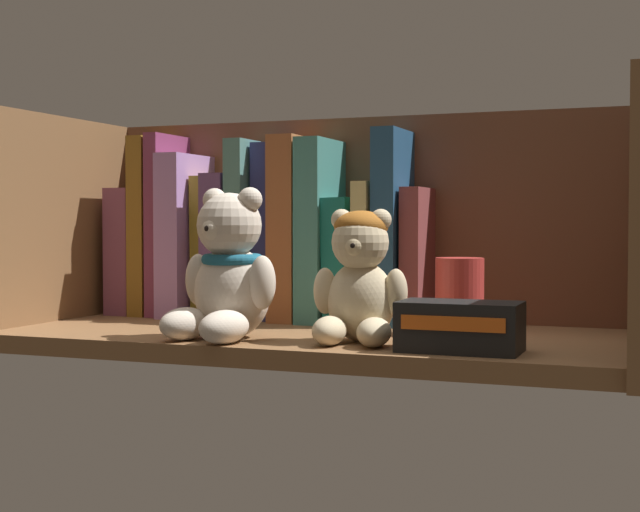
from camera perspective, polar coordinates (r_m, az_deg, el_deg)
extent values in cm
cube|color=brown|center=(103.75, -0.33, -5.22)|extent=(67.73, 30.13, 2.00)
cube|color=brown|center=(117.62, 2.47, 1.83)|extent=(70.13, 1.20, 27.33)
cube|color=brown|center=(120.06, -15.92, 1.76)|extent=(1.60, 32.53, 27.33)
cube|color=#7F435F|center=(127.86, -11.14, 0.31)|extent=(3.51, 11.00, 16.64)
cube|color=brown|center=(126.09, -9.90, 1.80)|extent=(2.31, 11.93, 23.26)
cube|color=#7B3255|center=(124.85, -8.94, 1.87)|extent=(1.83, 12.09, 23.56)
cube|color=#AE7EC4|center=(123.41, -7.76, 1.25)|extent=(3.35, 14.55, 20.86)
cube|color=#A39029|center=(121.97, -6.49, 0.58)|extent=(2.30, 9.47, 18.06)
cube|color=#664276|center=(120.64, -5.26, 0.62)|extent=(3.03, 13.87, 18.23)
cube|color=slate|center=(119.29, -3.97, 1.60)|extent=(2.32, 13.79, 22.39)
cube|color=navy|center=(118.14, -2.75, 1.50)|extent=(2.51, 9.75, 21.96)
cube|color=#A0582F|center=(116.83, -1.27, 1.67)|extent=(3.39, 13.13, 22.70)
cube|color=#3E7F77|center=(115.50, 0.38, 1.56)|extent=(3.12, 13.97, 22.26)
cube|color=#116157|center=(114.38, 2.03, -0.24)|extent=(3.64, 12.57, 15.18)
cube|color=tan|center=(113.43, 3.42, 0.20)|extent=(1.91, 13.22, 16.94)
cube|color=navy|center=(112.57, 4.73, 1.77)|extent=(2.79, 12.43, 23.17)
cube|color=brown|center=(111.85, 6.15, 0.00)|extent=(2.31, 10.30, 16.27)
ellipsoid|color=beige|center=(98.40, -5.39, -2.23)|extent=(8.16, 7.49, 9.60)
sphere|color=beige|center=(97.75, -5.58, 1.89)|extent=(6.83, 6.83, 6.83)
sphere|color=beige|center=(99.68, -6.47, 3.42)|extent=(2.56, 2.56, 2.56)
sphere|color=beige|center=(96.66, -4.31, 3.47)|extent=(2.56, 2.56, 2.56)
sphere|color=beige|center=(95.89, -6.50, 1.64)|extent=(2.56, 2.56, 2.56)
sphere|color=black|center=(95.21, -6.85, 1.68)|extent=(0.90, 0.90, 0.90)
ellipsoid|color=beige|center=(96.95, -8.31, -4.14)|extent=(5.14, 7.09, 3.41)
ellipsoid|color=beige|center=(93.51, -5.90, -4.36)|extent=(5.14, 7.09, 3.41)
ellipsoid|color=beige|center=(100.74, -7.47, -1.45)|extent=(3.31, 3.31, 5.55)
ellipsoid|color=beige|center=(95.26, -3.56, -1.64)|extent=(3.31, 3.31, 5.55)
torus|color=#1C5D79|center=(98.20, -5.40, -0.21)|extent=(6.56, 6.56, 1.23)
ellipsoid|color=beige|center=(94.92, 2.53, -2.79)|extent=(6.99, 6.41, 8.22)
sphere|color=beige|center=(94.20, 2.48, 0.85)|extent=(5.85, 5.85, 5.85)
sphere|color=beige|center=(95.08, 1.34, 2.24)|extent=(2.19, 2.19, 2.19)
sphere|color=beige|center=(94.12, 3.75, 2.24)|extent=(2.19, 2.19, 2.19)
sphere|color=beige|center=(92.19, 2.17, 0.61)|extent=(2.19, 2.19, 2.19)
sphere|color=black|center=(91.45, 2.06, 0.63)|extent=(0.77, 0.77, 0.77)
ellipsoid|color=beige|center=(91.99, 0.58, -4.61)|extent=(3.76, 5.75, 2.92)
ellipsoid|color=beige|center=(90.89, 3.34, -4.69)|extent=(3.76, 5.75, 2.92)
ellipsoid|color=beige|center=(95.38, 0.31, -2.15)|extent=(2.58, 2.58, 4.75)
ellipsoid|color=beige|center=(93.64, 4.67, -2.23)|extent=(2.58, 2.58, 4.75)
ellipsoid|color=#9C5A1D|center=(94.58, 2.54, 1.83)|extent=(5.55, 5.55, 3.22)
cylinder|color=#C63833|center=(101.70, 8.55, -2.46)|extent=(5.25, 5.25, 8.34)
cube|color=black|center=(88.56, 8.59, -4.30)|extent=(11.35, 6.23, 4.73)
cube|color=orange|center=(85.39, 8.12, -4.14)|extent=(9.65, 0.16, 1.32)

